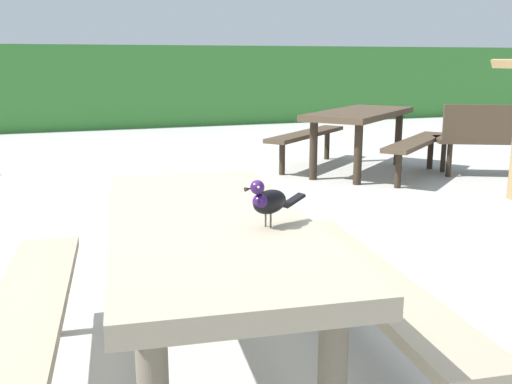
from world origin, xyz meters
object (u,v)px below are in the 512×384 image
at_px(picnic_table_foreground, 209,261).
at_px(bird_grackle, 268,200).
at_px(picnic_table_mid_left, 359,126).
at_px(park_bench_side, 499,135).

relative_size(picnic_table_foreground, bird_grackle, 6.85).
height_order(picnic_table_foreground, picnic_table_mid_left, same).
bearing_deg(park_bench_side, picnic_table_mid_left, 149.92).
relative_size(bird_grackle, park_bench_side, 0.19).
bearing_deg(picnic_table_mid_left, picnic_table_foreground, -126.11).
height_order(picnic_table_mid_left, park_bench_side, park_bench_side).
distance_m(picnic_table_foreground, park_bench_side, 5.39).
xyz_separation_m(picnic_table_foreground, picnic_table_mid_left, (2.94, 4.03, 0.00)).
height_order(bird_grackle, picnic_table_mid_left, bird_grackle).
xyz_separation_m(picnic_table_mid_left, park_bench_side, (1.38, -0.80, -0.07)).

